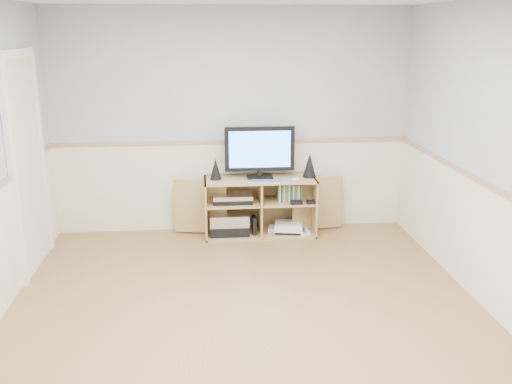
% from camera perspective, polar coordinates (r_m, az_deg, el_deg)
% --- Properties ---
extents(room, '(4.04, 4.54, 2.54)m').
position_cam_1_polar(room, '(4.36, -1.72, 2.27)').
color(room, '#A57F49').
rests_on(room, ground).
extents(media_cabinet, '(1.93, 0.46, 0.65)m').
position_cam_1_polar(media_cabinet, '(6.47, 0.35, -1.26)').
color(media_cabinet, tan).
rests_on(media_cabinet, floor).
extents(monitor, '(0.77, 0.18, 0.57)m').
position_cam_1_polar(monitor, '(6.30, 0.37, 4.18)').
color(monitor, black).
rests_on(monitor, media_cabinet).
extents(speaker_left, '(0.13, 0.13, 0.24)m').
position_cam_1_polar(speaker_left, '(6.29, -4.07, 2.32)').
color(speaker_left, black).
rests_on(speaker_left, media_cabinet).
extents(speaker_right, '(0.15, 0.15, 0.27)m').
position_cam_1_polar(speaker_right, '(6.39, 5.38, 2.69)').
color(speaker_right, black).
rests_on(speaker_right, media_cabinet).
extents(keyboard, '(0.33, 0.16, 0.01)m').
position_cam_1_polar(keyboard, '(6.20, 1.09, 1.09)').
color(keyboard, silver).
rests_on(keyboard, media_cabinet).
extents(mouse, '(0.11, 0.09, 0.04)m').
position_cam_1_polar(mouse, '(6.24, 4.00, 1.26)').
color(mouse, white).
rests_on(mouse, media_cabinet).
extents(av_components, '(0.52, 0.32, 0.47)m').
position_cam_1_polar(av_components, '(6.43, -2.55, -2.46)').
color(av_components, black).
rests_on(av_components, media_cabinet).
extents(game_consoles, '(0.46, 0.31, 0.11)m').
position_cam_1_polar(game_consoles, '(6.52, 3.19, -3.55)').
color(game_consoles, white).
rests_on(game_consoles, media_cabinet).
extents(game_cases, '(0.27, 0.14, 0.19)m').
position_cam_1_polar(game_cases, '(6.39, 3.36, -0.06)').
color(game_cases, '#3F8C3F').
rests_on(game_cases, media_cabinet).
extents(wall_outlet, '(0.12, 0.03, 0.12)m').
position_cam_1_polar(wall_outlet, '(6.68, 6.22, 1.59)').
color(wall_outlet, white).
rests_on(wall_outlet, wall_back).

